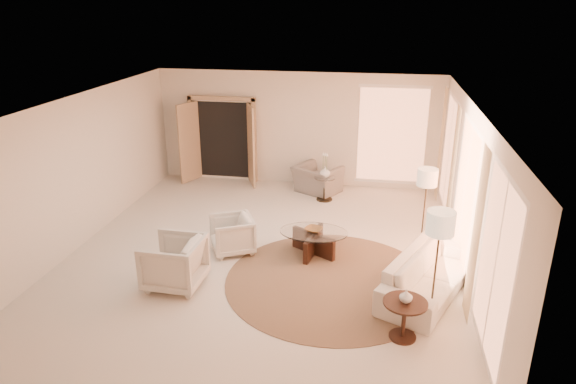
% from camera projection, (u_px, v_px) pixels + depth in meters
% --- Properties ---
extents(room, '(7.04, 8.04, 2.83)m').
position_uv_depth(room, '(262.00, 183.00, 9.01)').
color(room, beige).
rests_on(room, ground).
extents(windows_right, '(0.10, 6.40, 2.40)m').
position_uv_depth(windows_right, '(465.00, 196.00, 8.55)').
color(windows_right, '#ED8E5F').
rests_on(windows_right, room).
extents(window_back_corner, '(1.70, 0.10, 2.40)m').
position_uv_depth(window_back_corner, '(392.00, 136.00, 12.28)').
color(window_back_corner, '#ED8E5F').
rests_on(window_back_corner, room).
extents(curtains_right, '(0.06, 5.20, 2.60)m').
position_uv_depth(curtains_right, '(455.00, 181.00, 9.40)').
color(curtains_right, '#CCB384').
rests_on(curtains_right, room).
extents(french_doors, '(1.95, 0.66, 2.16)m').
position_uv_depth(french_doors, '(222.00, 141.00, 12.95)').
color(french_doors, tan).
rests_on(french_doors, room).
extents(area_rug, '(4.06, 4.06, 0.01)m').
position_uv_depth(area_rug, '(331.00, 281.00, 8.57)').
color(area_rug, '#402A1C').
rests_on(area_rug, room).
extents(sofa, '(1.74, 2.44, 0.66)m').
position_uv_depth(sofa, '(429.00, 274.00, 8.13)').
color(sofa, beige).
rests_on(sofa, room).
extents(armchair_left, '(0.94, 0.96, 0.75)m').
position_uv_depth(armchair_left, '(232.00, 233.00, 9.46)').
color(armchair_left, beige).
rests_on(armchair_left, room).
extents(armchair_right, '(0.85, 0.91, 0.91)m').
position_uv_depth(armchair_right, '(174.00, 260.00, 8.30)').
color(armchair_right, beige).
rests_on(armchair_right, room).
extents(accent_chair, '(1.20, 1.07, 0.88)m').
position_uv_depth(accent_chair, '(317.00, 175.00, 12.38)').
color(accent_chair, gray).
rests_on(accent_chair, room).
extents(coffee_table, '(1.65, 1.65, 0.46)m').
position_uv_depth(coffee_table, '(313.00, 240.00, 9.39)').
color(coffee_table, black).
rests_on(coffee_table, room).
extents(end_table, '(0.61, 0.61, 0.58)m').
position_uv_depth(end_table, '(404.00, 313.00, 7.01)').
color(end_table, black).
rests_on(end_table, room).
extents(side_table, '(0.49, 0.49, 0.56)m').
position_uv_depth(side_table, '(325.00, 186.00, 11.92)').
color(side_table, black).
rests_on(side_table, room).
extents(floor_lamp_near, '(0.37, 0.37, 1.54)m').
position_uv_depth(floor_lamp_near, '(427.00, 181.00, 9.36)').
color(floor_lamp_near, black).
rests_on(floor_lamp_near, room).
extents(floor_lamp_far, '(0.40, 0.40, 1.66)m').
position_uv_depth(floor_lamp_far, '(440.00, 228.00, 7.19)').
color(floor_lamp_far, black).
rests_on(floor_lamp_far, room).
extents(bowl, '(0.40, 0.40, 0.08)m').
position_uv_depth(bowl, '(314.00, 230.00, 9.32)').
color(bowl, brown).
rests_on(bowl, coffee_table).
extents(end_vase, '(0.23, 0.23, 0.19)m').
position_uv_depth(end_vase, '(406.00, 296.00, 6.92)').
color(end_vase, silver).
rests_on(end_vase, end_table).
extents(side_vase, '(0.32, 0.32, 0.25)m').
position_uv_depth(side_vase, '(325.00, 172.00, 11.80)').
color(side_vase, silver).
rests_on(side_vase, side_table).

